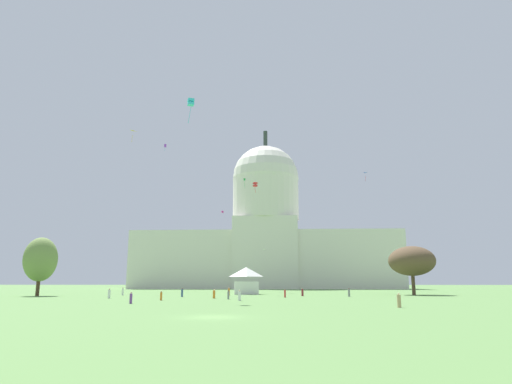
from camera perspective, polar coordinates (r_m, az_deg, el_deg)
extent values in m
plane|color=#567F42|center=(38.27, -5.47, -15.77)|extent=(800.00, 800.00, 0.00)
cube|color=silver|center=(192.35, -7.11, -8.76)|extent=(55.59, 24.65, 23.61)
cube|color=silver|center=(190.51, 9.77, -8.66)|extent=(55.59, 24.65, 23.61)
cube|color=silver|center=(189.55, 1.28, -7.98)|extent=(26.34, 27.11, 29.08)
cylinder|color=silver|center=(192.47, 1.25, -0.93)|extent=(28.52, 28.52, 18.30)
sphere|color=silver|center=(194.36, 1.24, 1.73)|extent=(28.92, 28.92, 28.92)
cylinder|color=#2D3833|center=(199.30, 1.22, 6.82)|extent=(1.80, 1.80, 7.42)
cube|color=white|center=(106.49, -1.28, -12.26)|extent=(6.15, 5.96, 2.95)
pyramid|color=white|center=(106.50, -1.27, -10.28)|extent=(6.45, 6.26, 2.22)
cylinder|color=brown|center=(106.66, 19.63, -10.93)|extent=(0.78, 0.78, 5.50)
ellipsoid|color=brown|center=(106.76, 19.46, -8.39)|extent=(10.75, 10.95, 6.64)
cylinder|color=#4C3823|center=(103.70, -26.30, -10.63)|extent=(0.74, 0.74, 4.75)
ellipsoid|color=olive|center=(103.80, -26.04, -7.81)|extent=(9.16, 9.25, 9.15)
cylinder|color=gray|center=(90.75, 11.91, -12.63)|extent=(0.58, 0.58, 1.46)
sphere|color=brown|center=(90.73, 11.89, -12.10)|extent=(0.31, 0.31, 0.22)
cylinder|color=orange|center=(73.35, -12.15, -13.03)|extent=(0.47, 0.47, 1.24)
sphere|color=tan|center=(73.33, -12.12, -12.45)|extent=(0.35, 0.35, 0.25)
cylinder|color=tan|center=(54.26, 17.98, -13.25)|extent=(0.56, 0.56, 1.43)
sphere|color=beige|center=(54.23, 17.92, -12.39)|extent=(0.27, 0.27, 0.21)
cylinder|color=maroon|center=(93.90, 6.02, -12.78)|extent=(0.52, 0.52, 1.39)
sphere|color=tan|center=(93.89, 6.01, -12.29)|extent=(0.27, 0.27, 0.23)
cylinder|color=#3D5684|center=(89.38, -9.52, -12.73)|extent=(0.55, 0.55, 1.49)
sphere|color=brown|center=(89.36, -9.50, -12.18)|extent=(0.32, 0.32, 0.23)
cylinder|color=#703D93|center=(63.29, -15.84, -13.10)|extent=(0.44, 0.44, 1.32)
sphere|color=beige|center=(63.27, -15.80, -12.40)|extent=(0.29, 0.29, 0.23)
cylinder|color=orange|center=(80.40, -5.44, -13.02)|extent=(0.58, 0.58, 1.37)
sphere|color=beige|center=(80.38, -5.43, -12.46)|extent=(0.27, 0.27, 0.20)
cylinder|color=red|center=(85.08, 3.76, -12.98)|extent=(0.37, 0.37, 1.33)
sphere|color=#A37556|center=(85.06, 3.75, -12.46)|extent=(0.23, 0.23, 0.20)
cylinder|color=silver|center=(103.23, -16.82, -12.22)|extent=(0.56, 0.56, 1.49)
sphere|color=beige|center=(103.21, -16.79, -11.73)|extent=(0.35, 0.35, 0.25)
cylinder|color=silver|center=(84.42, -18.43, -12.38)|extent=(0.45, 0.45, 1.51)
sphere|color=#A37556|center=(84.40, -18.39, -11.79)|extent=(0.21, 0.21, 0.21)
cylinder|color=gray|center=(76.07, -3.59, -13.16)|extent=(0.35, 0.35, 1.33)
sphere|color=brown|center=(76.05, -3.58, -12.57)|extent=(0.24, 0.24, 0.23)
cylinder|color=orange|center=(95.76, -3.53, -12.76)|extent=(0.56, 0.56, 1.50)
sphere|color=tan|center=(95.74, -3.52, -12.24)|extent=(0.33, 0.33, 0.24)
cylinder|color=silver|center=(70.08, -2.15, -13.28)|extent=(0.49, 0.49, 1.42)
sphere|color=beige|center=(70.06, -2.15, -12.60)|extent=(0.26, 0.26, 0.23)
cube|color=green|center=(146.03, -1.50, 1.57)|extent=(0.67, 0.68, 0.31)
cube|color=green|center=(146.12, -1.50, 1.72)|extent=(0.67, 0.68, 0.31)
cylinder|color=green|center=(145.70, -1.50, 0.99)|extent=(0.25, 0.41, 2.74)
cube|color=red|center=(128.75, -0.11, 0.82)|extent=(1.42, 1.43, 0.48)
cube|color=red|center=(128.91, -0.11, 1.13)|extent=(1.42, 1.43, 0.48)
cylinder|color=red|center=(128.51, -0.11, 0.31)|extent=(0.34, 0.09, 1.84)
cube|color=#D1339E|center=(161.38, -4.35, -2.63)|extent=(0.91, 0.90, 0.45)
cube|color=#D1339E|center=(161.43, -4.34, -2.51)|extent=(0.91, 0.90, 0.45)
pyramid|color=white|center=(97.10, 1.29, -7.59)|extent=(0.69, 1.75, 0.13)
cube|color=#33BCDB|center=(78.04, -8.42, 11.18)|extent=(1.35, 1.35, 0.49)
cube|color=#33BCDB|center=(78.30, -8.40, 11.62)|extent=(1.35, 1.35, 0.49)
cylinder|color=#33BCDB|center=(77.36, -8.55, 9.87)|extent=(0.39, 0.52, 3.30)
pyramid|color=gold|center=(126.26, -15.71, 7.46)|extent=(1.53, 1.72, 0.17)
cylinder|color=gold|center=(125.41, -15.70, 6.63)|extent=(0.11, 0.35, 2.21)
cube|color=purple|center=(167.74, -11.63, 5.88)|extent=(0.75, 0.34, 1.29)
cylinder|color=#33BCDB|center=(167.39, -11.70, 5.44)|extent=(0.19, 0.12, 1.42)
pyramid|color=blue|center=(159.75, 13.98, 2.23)|extent=(1.38, 1.25, 0.11)
cylinder|color=red|center=(158.95, 13.95, 1.71)|extent=(0.24, 0.29, 2.07)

